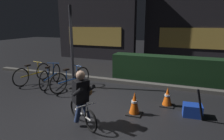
# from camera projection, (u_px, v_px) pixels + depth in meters

# --- Properties ---
(ground_plane) EXTENTS (40.00, 40.00, 0.00)m
(ground_plane) POSITION_uv_depth(u_px,v_px,m) (97.00, 106.00, 5.30)
(ground_plane) COLOR black
(sidewalk_curb) EXTENTS (12.00, 0.24, 0.12)m
(sidewalk_curb) POSITION_uv_depth(u_px,v_px,m) (122.00, 82.00, 7.28)
(sidewalk_curb) COLOR #56544F
(sidewalk_curb) RESTS_ON ground
(hedge_row) EXTENTS (4.80, 0.70, 0.98)m
(hedge_row) POSITION_uv_depth(u_px,v_px,m) (174.00, 69.00, 7.37)
(hedge_row) COLOR black
(hedge_row) RESTS_ON ground
(storefront_left) EXTENTS (4.95, 0.54, 4.71)m
(storefront_left) POSITION_uv_depth(u_px,v_px,m) (96.00, 21.00, 11.70)
(storefront_left) COLOR #262328
(storefront_left) RESTS_ON ground
(storefront_right) EXTENTS (5.78, 0.54, 5.03)m
(storefront_right) POSITION_uv_depth(u_px,v_px,m) (200.00, 17.00, 10.29)
(storefront_right) COLOR #262328
(storefront_right) RESTS_ON ground
(street_post) EXTENTS (0.10, 0.10, 2.79)m
(street_post) POSITION_uv_depth(u_px,v_px,m) (72.00, 48.00, 6.56)
(street_post) COLOR #2D2D33
(street_post) RESTS_ON ground
(parked_bike_leftmost) EXTENTS (0.46, 1.65, 0.77)m
(parked_bike_leftmost) POSITION_uv_depth(u_px,v_px,m) (33.00, 74.00, 7.26)
(parked_bike_leftmost) COLOR black
(parked_bike_leftmost) RESTS_ON ground
(parked_bike_left_mid) EXTENTS (0.52, 1.68, 0.79)m
(parked_bike_left_mid) POSITION_uv_depth(u_px,v_px,m) (51.00, 76.00, 6.91)
(parked_bike_left_mid) COLOR black
(parked_bike_left_mid) RESTS_ON ground
(parked_bike_center_left) EXTENTS (0.57, 1.67, 0.79)m
(parked_bike_center_left) POSITION_uv_depth(u_px,v_px,m) (71.00, 79.00, 6.53)
(parked_bike_center_left) COLOR black
(parked_bike_center_left) RESTS_ON ground
(traffic_cone_near) EXTENTS (0.36, 0.36, 0.58)m
(traffic_cone_near) POSITION_uv_depth(u_px,v_px,m) (134.00, 104.00, 4.77)
(traffic_cone_near) COLOR black
(traffic_cone_near) RESTS_ON ground
(traffic_cone_far) EXTENTS (0.36, 0.36, 0.53)m
(traffic_cone_far) POSITION_uv_depth(u_px,v_px,m) (167.00, 97.00, 5.26)
(traffic_cone_far) COLOR black
(traffic_cone_far) RESTS_ON ground
(blue_crate) EXTENTS (0.47, 0.36, 0.30)m
(blue_crate) POSITION_uv_depth(u_px,v_px,m) (192.00, 110.00, 4.70)
(blue_crate) COLOR #193DB7
(blue_crate) RESTS_ON ground
(cyclist) EXTENTS (1.03, 0.71, 1.25)m
(cyclist) POSITION_uv_depth(u_px,v_px,m) (82.00, 98.00, 4.23)
(cyclist) COLOR black
(cyclist) RESTS_ON ground
(closed_umbrella) EXTENTS (0.25, 0.28, 0.82)m
(closed_umbrella) POSITION_uv_depth(u_px,v_px,m) (200.00, 105.00, 4.36)
(closed_umbrella) COLOR black
(closed_umbrella) RESTS_ON ground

